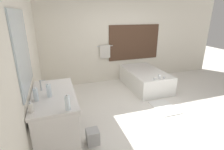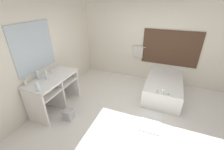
# 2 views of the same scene
# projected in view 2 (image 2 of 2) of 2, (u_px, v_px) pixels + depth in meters

# --- Properties ---
(ground_plane) EXTENTS (16.00, 16.00, 0.00)m
(ground_plane) POSITION_uv_depth(u_px,v_px,m) (127.00, 119.00, 3.62)
(ground_plane) COLOR silver
(ground_plane) RESTS_ON ground
(wall_back_with_blinds) EXTENTS (7.40, 0.13, 2.70)m
(wall_back_with_blinds) POSITION_uv_depth(u_px,v_px,m) (149.00, 41.00, 4.83)
(wall_back_with_blinds) COLOR silver
(wall_back_with_blinds) RESTS_ON ground_plane
(wall_left_with_mirror) EXTENTS (0.08, 7.40, 2.70)m
(wall_left_with_mirror) POSITION_uv_depth(u_px,v_px,m) (43.00, 54.00, 3.72)
(wall_left_with_mirror) COLOR silver
(wall_left_with_mirror) RESTS_ON ground_plane
(vanity_counter) EXTENTS (0.66, 1.28, 0.90)m
(vanity_counter) POSITION_uv_depth(u_px,v_px,m) (54.00, 86.00, 3.73)
(vanity_counter) COLOR white
(vanity_counter) RESTS_ON ground_plane
(sink_faucet) EXTENTS (0.09, 0.04, 0.18)m
(sink_faucet) POSITION_uv_depth(u_px,v_px,m) (50.00, 70.00, 3.77)
(sink_faucet) COLOR silver
(sink_faucet) RESTS_ON vanity_counter
(bathtub) EXTENTS (0.98, 1.65, 0.63)m
(bathtub) POSITION_uv_depth(u_px,v_px,m) (163.00, 87.00, 4.39)
(bathtub) COLOR white
(bathtub) RESTS_ON ground_plane
(water_bottle_1) EXTENTS (0.07, 0.07, 0.22)m
(water_bottle_1) POSITION_uv_depth(u_px,v_px,m) (46.00, 75.00, 3.49)
(water_bottle_1) COLOR white
(water_bottle_1) RESTS_ON vanity_counter
(water_bottle_2) EXTENTS (0.07, 0.07, 0.22)m
(water_bottle_2) POSITION_uv_depth(u_px,v_px,m) (38.00, 87.00, 3.02)
(water_bottle_2) COLOR white
(water_bottle_2) RESTS_ON vanity_counter
(water_bottle_3) EXTENTS (0.07, 0.07, 0.21)m
(water_bottle_3) POSITION_uv_depth(u_px,v_px,m) (38.00, 75.00, 3.49)
(water_bottle_3) COLOR white
(water_bottle_3) RESTS_ON vanity_counter
(soap_dispenser) EXTENTS (0.06, 0.06, 0.15)m
(soap_dispenser) POSITION_uv_depth(u_px,v_px,m) (25.00, 82.00, 3.26)
(soap_dispenser) COLOR white
(soap_dispenser) RESTS_ON vanity_counter
(waste_bin) EXTENTS (0.21, 0.21, 0.25)m
(waste_bin) POSITION_uv_depth(u_px,v_px,m) (69.00, 115.00, 3.57)
(waste_bin) COLOR #B2B2B2
(waste_bin) RESTS_ON ground_plane
(bath_mat) EXTENTS (0.47, 0.70, 0.02)m
(bath_mat) POSITION_uv_depth(u_px,v_px,m) (151.00, 122.00, 3.53)
(bath_mat) COLOR white
(bath_mat) RESTS_ON ground_plane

